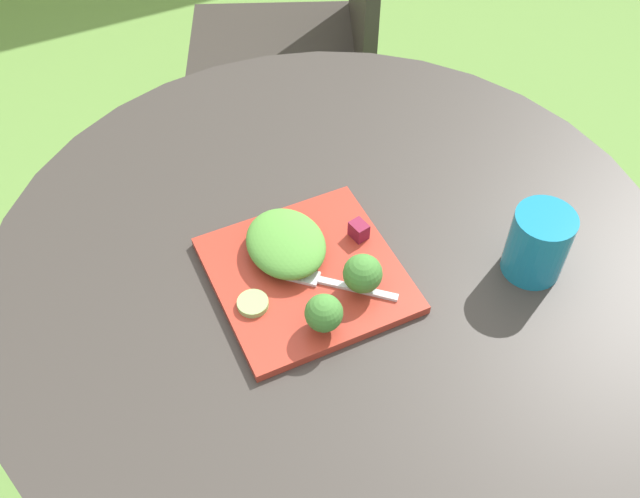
# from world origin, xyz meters

# --- Properties ---
(ground_plane) EXTENTS (12.00, 12.00, 0.00)m
(ground_plane) POSITION_xyz_m (0.00, 0.00, 0.00)
(ground_plane) COLOR #669342
(patio_table) EXTENTS (0.99, 0.99, 0.71)m
(patio_table) POSITION_xyz_m (0.00, 0.00, 0.48)
(patio_table) COLOR #38332D
(patio_table) RESTS_ON ground_plane
(patio_chair) EXTENTS (0.58, 0.58, 0.90)m
(patio_chair) POSITION_xyz_m (0.34, 0.79, 0.53)
(patio_chair) COLOR #332D28
(patio_chair) RESTS_ON ground_plane
(salad_plate) EXTENTS (0.25, 0.25, 0.01)m
(salad_plate) POSITION_xyz_m (-0.05, -0.02, 0.71)
(salad_plate) COLOR #AD3323
(salad_plate) RESTS_ON patio_table
(drinking_glass) EXTENTS (0.08, 0.08, 0.10)m
(drinking_glass) POSITION_xyz_m (0.24, -0.13, 0.75)
(drinking_glass) COLOR teal
(drinking_glass) RESTS_ON patio_table
(fork) EXTENTS (0.13, 0.11, 0.00)m
(fork) POSITION_xyz_m (-0.03, -0.05, 0.72)
(fork) COLOR silver
(fork) RESTS_ON salad_plate
(lettuce_mound) EXTENTS (0.11, 0.13, 0.04)m
(lettuce_mound) POSITION_xyz_m (-0.06, 0.03, 0.74)
(lettuce_mound) COLOR #519338
(lettuce_mound) RESTS_ON salad_plate
(broccoli_floret_0) EXTENTS (0.05, 0.05, 0.06)m
(broccoli_floret_0) POSITION_xyz_m (-0.07, -0.11, 0.75)
(broccoli_floret_0) COLOR #99B770
(broccoli_floret_0) RESTS_ON salad_plate
(broccoli_floret_1) EXTENTS (0.05, 0.05, 0.06)m
(broccoli_floret_1) POSITION_xyz_m (0.01, -0.08, 0.75)
(broccoli_floret_1) COLOR #99B770
(broccoli_floret_1) RESTS_ON salad_plate
(cucumber_slice_0) EXTENTS (0.04, 0.04, 0.01)m
(cucumber_slice_0) POSITION_xyz_m (-0.14, -0.04, 0.72)
(cucumber_slice_0) COLOR #8EB766
(cucumber_slice_0) RESTS_ON salad_plate
(beet_chunk_0) EXTENTS (0.03, 0.03, 0.03)m
(beet_chunk_0) POSITION_xyz_m (0.04, 0.01, 0.73)
(beet_chunk_0) COLOR maroon
(beet_chunk_0) RESTS_ON salad_plate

